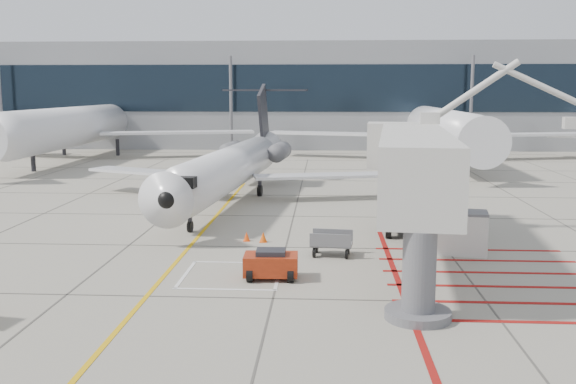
{
  "coord_description": "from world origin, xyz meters",
  "views": [
    {
      "loc": [
        1.92,
        -27.29,
        7.84
      ],
      "look_at": [
        0.0,
        6.0,
        2.5
      ],
      "focal_mm": 40.0,
      "sensor_mm": 36.0,
      "label": 1
    }
  ],
  "objects": [
    {
      "name": "baggage_cart",
      "position": [
        2.28,
        2.52,
        0.61
      ],
      "size": [
        2.07,
        1.45,
        1.23
      ],
      "primitive_type": null,
      "rotation": [
        0.0,
        0.0,
        -0.12
      ],
      "color": "#5D5D62",
      "rests_on": "ground_plane"
    },
    {
      "name": "cone_nose",
      "position": [
        -2.13,
        5.25,
        0.25
      ],
      "size": [
        0.36,
        0.36,
        0.49
      ],
      "primitive_type": "cone",
      "color": "#F8470D",
      "rests_on": "ground_plane"
    },
    {
      "name": "terminal_glass_band",
      "position": [
        10.0,
        55.95,
        8.0
      ],
      "size": [
        180.0,
        0.1,
        6.0
      ],
      "primitive_type": "cube",
      "color": "black",
      "rests_on": "ground_plane"
    },
    {
      "name": "cone_side",
      "position": [
        -1.24,
        5.06,
        0.27
      ],
      "size": [
        0.4,
        0.4,
        0.55
      ],
      "primitive_type": "cone",
      "color": "#E6510C",
      "rests_on": "ground_plane"
    },
    {
      "name": "jet_bridge",
      "position": [
        5.86,
        0.94,
        3.98
      ],
      "size": [
        11.37,
        20.74,
        7.96
      ],
      "primitive_type": null,
      "rotation": [
        0.0,
        0.0,
        -0.1
      ],
      "color": "silver",
      "rests_on": "ground_plane"
    },
    {
      "name": "pushback_tug",
      "position": [
        -0.29,
        -1.38,
        0.65
      ],
      "size": [
        2.28,
        1.46,
        1.31
      ],
      "primitive_type": null,
      "rotation": [
        0.0,
        0.0,
        0.03
      ],
      "color": "#9C290F",
      "rests_on": "ground_plane"
    },
    {
      "name": "ground_plane",
      "position": [
        0.0,
        0.0,
        0.0
      ],
      "size": [
        260.0,
        260.0,
        0.0
      ],
      "primitive_type": "plane",
      "color": "#9D9787",
      "rests_on": "ground"
    },
    {
      "name": "bg_aircraft_c",
      "position": [
        14.6,
        46.0,
        6.43
      ],
      "size": [
        38.59,
        42.87,
        12.86
      ],
      "primitive_type": null,
      "color": "silver",
      "rests_on": "ground_plane"
    },
    {
      "name": "terminal_building",
      "position": [
        10.0,
        70.0,
        7.0
      ],
      "size": [
        180.0,
        28.0,
        14.0
      ],
      "primitive_type": "cube",
      "color": "gray",
      "rests_on": "ground_plane"
    },
    {
      "name": "regional_jet",
      "position": [
        -4.86,
        14.41,
        4.05
      ],
      "size": [
        27.24,
        33.02,
        8.1
      ],
      "primitive_type": null,
      "rotation": [
        0.0,
        0.0,
        -0.09
      ],
      "color": "white",
      "rests_on": "ground_plane"
    },
    {
      "name": "bg_aircraft_b",
      "position": [
        -26.24,
        46.0,
        6.6
      ],
      "size": [
        39.58,
        43.97,
        13.19
      ],
      "primitive_type": null,
      "color": "silver",
      "rests_on": "ground_plane"
    },
    {
      "name": "ground_power_unit",
      "position": [
        8.42,
        3.34,
        1.03
      ],
      "size": [
        2.82,
        1.93,
        2.07
      ],
      "primitive_type": null,
      "rotation": [
        0.0,
        0.0,
        -0.16
      ],
      "color": "silver",
      "rests_on": "ground_plane"
    }
  ]
}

